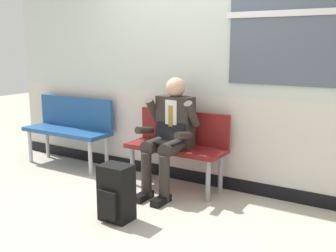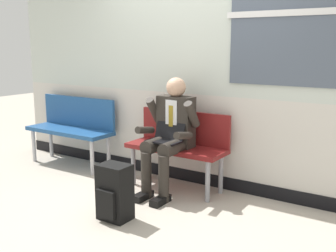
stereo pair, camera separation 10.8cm
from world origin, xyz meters
The scene contains 6 objects.
ground_plane centered at (0.00, 0.00, 0.00)m, with size 18.00×18.00×0.00m, color #B2A899.
station_wall centered at (0.02, 0.69, 1.37)m, with size 5.55×0.16×2.74m.
bench_with_person centered at (-0.06, 0.41, 0.52)m, with size 1.12×0.42×0.85m.
bench_empty centered at (-1.73, 0.42, 0.53)m, with size 1.26×0.42×0.89m.
person_seated centered at (-0.06, 0.22, 0.66)m, with size 0.57×0.70×1.24m.
backpack centered at (-0.09, -0.65, 0.25)m, with size 0.29×0.26×0.52m.
Camera 1 is at (2.16, -3.35, 1.58)m, focal length 43.38 mm.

